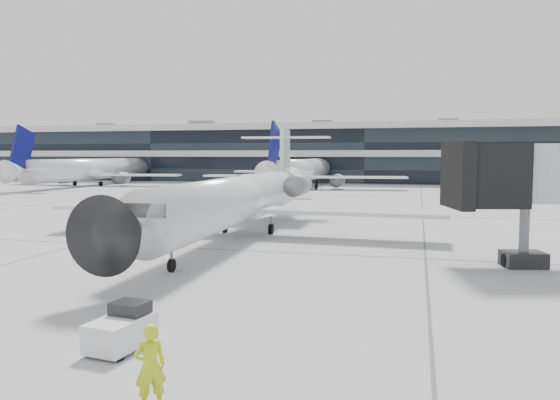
# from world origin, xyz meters

# --- Properties ---
(ground) EXTENTS (220.00, 220.00, 0.00)m
(ground) POSITION_xyz_m (0.00, 0.00, 0.00)
(ground) COLOR #939396
(ground) RESTS_ON ground
(terminal) EXTENTS (170.00, 22.00, 10.00)m
(terminal) POSITION_xyz_m (0.00, 82.00, 5.00)
(terminal) COLOR black
(terminal) RESTS_ON ground
(bg_jet_left) EXTENTS (32.00, 40.00, 9.60)m
(bg_jet_left) POSITION_xyz_m (-45.00, 55.00, 0.00)
(bg_jet_left) COLOR white
(bg_jet_left) RESTS_ON ground
(bg_jet_center) EXTENTS (32.00, 40.00, 9.60)m
(bg_jet_center) POSITION_xyz_m (-8.00, 55.00, 0.00)
(bg_jet_center) COLOR white
(bg_jet_center) RESTS_ON ground
(regional_jet) EXTENTS (26.32, 32.76, 7.58)m
(regional_jet) POSITION_xyz_m (-1.63, 5.22, 2.59)
(regional_jet) COLOR silver
(regional_jet) RESTS_ON ground
(ramp_worker) EXTENTS (0.81, 0.78, 1.87)m
(ramp_worker) POSITION_xyz_m (4.16, -18.65, 0.93)
(ramp_worker) COLOR #BDD816
(ramp_worker) RESTS_ON ground
(baggage_tug) EXTENTS (1.38, 2.07, 1.23)m
(baggage_tug) POSITION_xyz_m (1.67, -15.54, 0.55)
(baggage_tug) COLOR white
(baggage_tug) RESTS_ON ground
(traffic_cone) EXTENTS (0.48, 0.48, 0.55)m
(traffic_cone) POSITION_xyz_m (-11.90, 4.24, 0.26)
(traffic_cone) COLOR #FC5D0D
(traffic_cone) RESTS_ON ground
(far_tug) EXTENTS (1.77, 2.28, 1.27)m
(far_tug) POSITION_xyz_m (-22.70, 34.94, 0.57)
(far_tug) COLOR black
(far_tug) RESTS_ON ground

